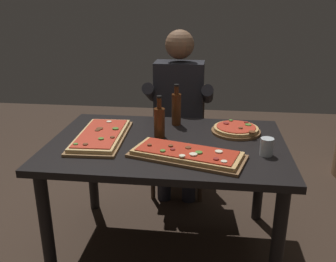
{
  "coord_description": "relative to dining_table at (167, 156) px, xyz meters",
  "views": [
    {
      "loc": [
        0.25,
        -2.02,
        1.54
      ],
      "look_at": [
        0.0,
        0.05,
        0.79
      ],
      "focal_mm": 39.15,
      "sensor_mm": 36.0,
      "label": 1
    }
  ],
  "objects": [
    {
      "name": "pizza_rectangular_front",
      "position": [
        0.13,
        -0.22,
        0.12
      ],
      "size": [
        0.66,
        0.42,
        0.05
      ],
      "color": "brown",
      "rests_on": "dining_table"
    },
    {
      "name": "seated_diner",
      "position": [
        0.0,
        0.74,
        0.1
      ],
      "size": [
        0.53,
        0.41,
        1.33
      ],
      "color": "#23232D",
      "rests_on": "ground_plane"
    },
    {
      "name": "dining_table",
      "position": [
        0.0,
        0.0,
        0.0
      ],
      "size": [
        1.4,
        0.96,
        0.74
      ],
      "color": "black",
      "rests_on": "ground_plane"
    },
    {
      "name": "diner_chair",
      "position": [
        0.0,
        0.86,
        -0.16
      ],
      "size": [
        0.44,
        0.44,
        0.87
      ],
      "color": "#3D2B1E",
      "rests_on": "ground_plane"
    },
    {
      "name": "wine_bottle_dark",
      "position": [
        0.02,
        0.32,
        0.21
      ],
      "size": [
        0.06,
        0.06,
        0.28
      ],
      "color": "#47230F",
      "rests_on": "dining_table"
    },
    {
      "name": "ground_plane",
      "position": [
        0.0,
        0.0,
        -0.64
      ],
      "size": [
        6.4,
        6.4,
        0.0
      ],
      "primitive_type": "plane",
      "color": "#38281E"
    },
    {
      "name": "pizza_rectangular_left",
      "position": [
        -0.4,
        -0.0,
        0.12
      ],
      "size": [
        0.31,
        0.59,
        0.05
      ],
      "color": "olive",
      "rests_on": "dining_table"
    },
    {
      "name": "oil_bottle_amber",
      "position": [
        -0.06,
        0.08,
        0.2
      ],
      "size": [
        0.07,
        0.07,
        0.26
      ],
      "color": "#47230F",
      "rests_on": "dining_table"
    },
    {
      "name": "pizza_round_far",
      "position": [
        0.42,
        0.21,
        0.11
      ],
      "size": [
        0.31,
        0.31,
        0.05
      ],
      "color": "brown",
      "rests_on": "dining_table"
    },
    {
      "name": "tumbler_near_camera",
      "position": [
        0.56,
        -0.13,
        0.14
      ],
      "size": [
        0.07,
        0.07,
        0.1
      ],
      "color": "silver",
      "rests_on": "dining_table"
    }
  ]
}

